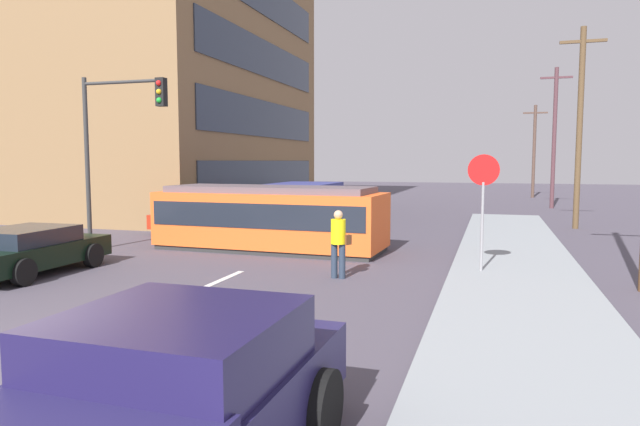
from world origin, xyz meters
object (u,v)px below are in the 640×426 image
(pedestrian_crossing, at_px, (339,240))
(traffic_light_mast, at_px, (116,130))
(utility_pole_far, at_px, (554,135))
(utility_pole_distant, at_px, (534,149))
(parked_sedan_furthest, at_px, (258,205))
(city_bus, at_px, (296,204))
(stop_sign, at_px, (483,188))
(parked_sedan_far, at_px, (198,215))
(streetcar_tram, at_px, (270,217))
(pickup_truck_parked, at_px, (143,420))
(parked_sedan_mid, at_px, (29,250))
(utility_pole_mid, at_px, (580,125))

(pedestrian_crossing, bearing_deg, traffic_light_mast, 166.95)
(pedestrian_crossing, relative_size, traffic_light_mast, 0.31)
(utility_pole_far, bearing_deg, utility_pole_distant, 92.54)
(parked_sedan_furthest, relative_size, traffic_light_mast, 0.80)
(city_bus, distance_m, parked_sedan_furthest, 6.01)
(stop_sign, relative_size, utility_pole_far, 0.34)
(parked_sedan_far, distance_m, utility_pole_distant, 30.14)
(parked_sedan_far, relative_size, stop_sign, 1.59)
(streetcar_tram, height_order, utility_pole_distant, utility_pole_distant)
(pickup_truck_parked, distance_m, stop_sign, 10.98)
(parked_sedan_far, xyz_separation_m, parked_sedan_furthest, (0.19, 5.69, -0.00))
(parked_sedan_mid, distance_m, utility_pole_mid, 20.91)
(traffic_light_mast, bearing_deg, parked_sedan_mid, -90.14)
(parked_sedan_furthest, distance_m, stop_sign, 16.53)
(parked_sedan_mid, bearing_deg, utility_pole_distant, 68.33)
(utility_pole_far, xyz_separation_m, utility_pole_distant, (-0.46, 10.29, -0.62))
(city_bus, xyz_separation_m, utility_pole_mid, (11.11, 4.09, 3.27))
(stop_sign, xyz_separation_m, utility_pole_distant, (3.19, 32.47, 1.57))
(stop_sign, bearing_deg, utility_pole_mid, 72.47)
(city_bus, distance_m, parked_sedan_mid, 11.01)
(parked_sedan_furthest, xyz_separation_m, utility_pole_distant, (14.45, 20.47, 3.14))
(pedestrian_crossing, bearing_deg, parked_sedan_far, 136.94)
(traffic_light_mast, bearing_deg, utility_pole_far, 56.10)
(traffic_light_mast, xyz_separation_m, utility_pole_far, (14.59, 21.71, 0.58))
(utility_pole_far, bearing_deg, stop_sign, -99.33)
(parked_sedan_far, xyz_separation_m, utility_pole_distant, (14.65, 26.16, 3.14))
(stop_sign, bearing_deg, utility_pole_distant, 84.39)
(utility_pole_distant, bearing_deg, utility_pole_mid, -88.86)
(pickup_truck_parked, distance_m, parked_sedan_furthest, 24.31)
(parked_sedan_mid, relative_size, traffic_light_mast, 0.74)
(parked_sedan_furthest, bearing_deg, city_bus, -51.15)
(stop_sign, relative_size, utility_pole_mid, 0.34)
(pickup_truck_parked, relative_size, utility_pole_distant, 0.70)
(parked_sedan_furthest, distance_m, traffic_light_mast, 11.96)
(streetcar_tram, distance_m, pickup_truck_parked, 13.65)
(parked_sedan_furthest, height_order, utility_pole_distant, utility_pole_distant)
(city_bus, bearing_deg, pickup_truck_parked, -74.06)
(city_bus, xyz_separation_m, parked_sedan_mid, (-3.44, -10.45, -0.48))
(traffic_light_mast, relative_size, utility_pole_far, 0.65)
(utility_pole_distant, bearing_deg, parked_sedan_furthest, -125.22)
(stop_sign, bearing_deg, utility_pole_far, 80.67)
(streetcar_tram, distance_m, utility_pole_far, 22.57)
(parked_sedan_far, xyz_separation_m, stop_sign, (11.46, -6.31, 1.57))
(pickup_truck_parked, xyz_separation_m, utility_pole_mid, (5.98, 22.05, 3.57))
(city_bus, relative_size, pedestrian_crossing, 3.59)
(city_bus, xyz_separation_m, parked_sedan_far, (-3.95, -1.02, -0.47))
(city_bus, bearing_deg, utility_pole_mid, 20.19)
(parked_sedan_mid, height_order, utility_pole_far, utility_pole_far)
(streetcar_tram, bearing_deg, parked_sedan_furthest, 115.75)
(streetcar_tram, relative_size, pickup_truck_parked, 1.48)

